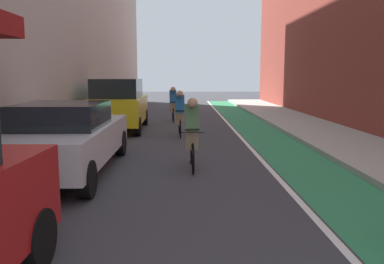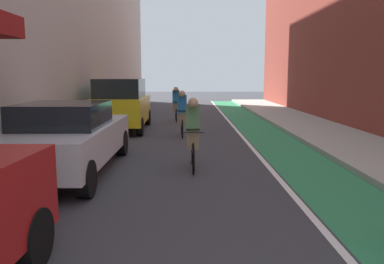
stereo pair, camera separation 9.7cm
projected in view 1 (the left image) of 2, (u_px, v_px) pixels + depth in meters
ground_plane at (185, 141)px, 12.84m from camera, size 80.52×80.52×0.00m
bike_lane_paint at (259, 132)px, 14.87m from camera, size 1.60×36.60×0.00m
lane_divider_stripe at (236, 132)px, 14.86m from camera, size 0.12×36.60×0.00m
sidewalk_right at (316, 130)px, 14.90m from camera, size 2.67×36.60×0.14m
building_facade_right at (365, 16)px, 16.30m from camera, size 2.40×32.60×9.13m
parked_sedan_white at (66, 137)px, 8.44m from camera, size 1.95×4.80×1.53m
parked_suv_yellow_cab at (119, 104)px, 15.16m from camera, size 2.03×4.34×1.98m
cyclist_mid at (192, 131)px, 8.86m from camera, size 0.48×1.73×1.62m
cyclist_trailing at (180, 113)px, 13.71m from camera, size 0.48×1.69×1.60m
cyclist_far at (173, 103)px, 18.27m from camera, size 0.48×1.69×1.60m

